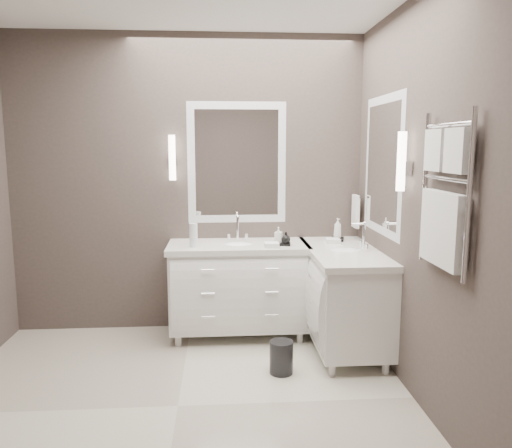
{
  "coord_description": "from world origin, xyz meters",
  "views": [
    {
      "loc": [
        0.3,
        -3.1,
        1.71
      ],
      "look_at": [
        0.57,
        0.7,
        1.11
      ],
      "focal_mm": 35.0,
      "sensor_mm": 36.0,
      "label": 1
    }
  ],
  "objects": [
    {
      "name": "floor",
      "position": [
        0.0,
        0.0,
        -0.01
      ],
      "size": [
        3.2,
        3.0,
        0.01
      ],
      "primitive_type": "cube",
      "color": "beige",
      "rests_on": "ground"
    },
    {
      "name": "wall_back",
      "position": [
        0.0,
        1.5,
        1.35
      ],
      "size": [
        3.2,
        0.01,
        2.7
      ],
      "primitive_type": "cube",
      "color": "#423935",
      "rests_on": "floor"
    },
    {
      "name": "wall_front",
      "position": [
        0.0,
        -1.5,
        1.35
      ],
      "size": [
        3.2,
        0.01,
        2.7
      ],
      "primitive_type": "cube",
      "color": "#423935",
      "rests_on": "floor"
    },
    {
      "name": "wall_right",
      "position": [
        1.6,
        0.0,
        1.35
      ],
      "size": [
        0.01,
        3.0,
        2.7
      ],
      "primitive_type": "cube",
      "color": "#423935",
      "rests_on": "floor"
    },
    {
      "name": "vanity_back",
      "position": [
        0.45,
        1.23,
        0.49
      ],
      "size": [
        1.24,
        0.59,
        0.97
      ],
      "color": "white",
      "rests_on": "floor"
    },
    {
      "name": "vanity_right",
      "position": [
        1.33,
        0.9,
        0.49
      ],
      "size": [
        0.59,
        1.24,
        0.97
      ],
      "color": "white",
      "rests_on": "floor"
    },
    {
      "name": "mirror_back",
      "position": [
        0.45,
        1.49,
        1.55
      ],
      "size": [
        0.9,
        0.02,
        1.1
      ],
      "color": "white",
      "rests_on": "wall_back"
    },
    {
      "name": "mirror_right",
      "position": [
        1.59,
        0.8,
        1.55
      ],
      "size": [
        0.02,
        0.9,
        1.1
      ],
      "color": "white",
      "rests_on": "wall_right"
    },
    {
      "name": "sconce_back",
      "position": [
        -0.13,
        1.43,
        1.59
      ],
      "size": [
        0.06,
        0.06,
        0.4
      ],
      "color": "white",
      "rests_on": "wall_back"
    },
    {
      "name": "sconce_right",
      "position": [
        1.53,
        0.22,
        1.59
      ],
      "size": [
        0.06,
        0.06,
        0.4
      ],
      "color": "white",
      "rests_on": "wall_right"
    },
    {
      "name": "towel_bar_corner",
      "position": [
        1.54,
        1.36,
        1.12
      ],
      "size": [
        0.03,
        0.22,
        0.3
      ],
      "color": "white",
      "rests_on": "wall_right"
    },
    {
      "name": "towel_ladder",
      "position": [
        1.55,
        -0.4,
        1.39
      ],
      "size": [
        0.06,
        0.58,
        0.9
      ],
      "color": "white",
      "rests_on": "wall_right"
    },
    {
      "name": "waste_bin",
      "position": [
        0.74,
        0.44,
        0.13
      ],
      "size": [
        0.22,
        0.22,
        0.25
      ],
      "primitive_type": "cylinder",
      "rotation": [
        0.0,
        0.0,
        -0.23
      ],
      "color": "black",
      "rests_on": "floor"
    },
    {
      "name": "amenity_tray_back",
      "position": [
        0.83,
        1.13,
        0.86
      ],
      "size": [
        0.16,
        0.13,
        0.02
      ],
      "primitive_type": "cube",
      "rotation": [
        0.0,
        0.0,
        -0.16
      ],
      "color": "black",
      "rests_on": "vanity_back"
    },
    {
      "name": "amenity_tray_right",
      "position": [
        1.36,
        1.31,
        0.86
      ],
      "size": [
        0.15,
        0.18,
        0.02
      ],
      "primitive_type": "cube",
      "rotation": [
        0.0,
        0.0,
        -0.29
      ],
      "color": "black",
      "rests_on": "vanity_right"
    },
    {
      "name": "water_bottle",
      "position": [
        0.06,
        1.11,
        0.95
      ],
      "size": [
        0.08,
        0.08,
        0.2
      ],
      "primitive_type": "cylinder",
      "rotation": [
        0.0,
        0.0,
        0.18
      ],
      "color": "silver",
      "rests_on": "vanity_back"
    },
    {
      "name": "soap_bottle_a",
      "position": [
        0.8,
        1.15,
        0.94
      ],
      "size": [
        0.08,
        0.08,
        0.13
      ],
      "primitive_type": "imported",
      "rotation": [
        0.0,
        0.0,
        -0.3
      ],
      "color": "white",
      "rests_on": "amenity_tray_back"
    },
    {
      "name": "soap_bottle_b",
      "position": [
        0.86,
        1.1,
        0.92
      ],
      "size": [
        0.1,
        0.1,
        0.1
      ],
      "primitive_type": "imported",
      "rotation": [
        0.0,
        0.0,
        0.33
      ],
      "color": "black",
      "rests_on": "amenity_tray_back"
    },
    {
      "name": "soap_bottle_c",
      "position": [
        1.36,
        1.31,
        0.96
      ],
      "size": [
        0.09,
        0.09,
        0.18
      ],
      "primitive_type": "imported",
      "rotation": [
        0.0,
        0.0,
        0.36
      ],
      "color": "white",
      "rests_on": "amenity_tray_right"
    }
  ]
}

